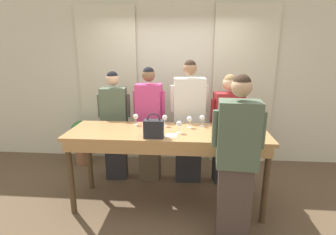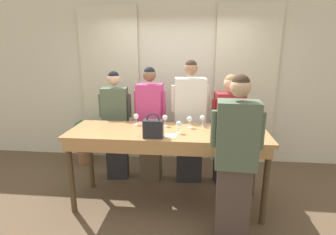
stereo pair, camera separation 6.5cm
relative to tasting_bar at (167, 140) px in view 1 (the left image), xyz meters
name	(u,v)px [view 1 (the left image)]	position (x,y,z in m)	size (l,w,h in m)	color
ground_plane	(168,203)	(0.00, 0.03, -0.89)	(18.00, 18.00, 0.00)	brown
wall_back	(175,83)	(0.00, 1.56, 0.51)	(12.00, 0.06, 2.80)	beige
curtain_panel_left	(108,86)	(-1.17, 1.50, 0.45)	(1.03, 0.03, 2.69)	beige
curtain_panel_right	(243,87)	(1.17, 1.50, 0.45)	(1.03, 0.03, 2.69)	beige
tasting_bar	(167,140)	(0.00, 0.00, 0.00)	(2.44, 0.76, 1.01)	#B27F4C
wine_bottle	(223,121)	(0.68, 0.13, 0.22)	(0.07, 0.07, 0.29)	black
handbag	(154,128)	(-0.14, -0.23, 0.22)	(0.22, 0.12, 0.29)	#232328
wine_glass_front_left	(179,124)	(0.14, -0.04, 0.22)	(0.07, 0.07, 0.15)	white
wine_glass_front_mid	(245,130)	(0.88, -0.21, 0.22)	(0.07, 0.07, 0.15)	white
wine_glass_front_right	(202,118)	(0.43, 0.26, 0.22)	(0.07, 0.07, 0.15)	white
wine_glass_center_left	(165,118)	(-0.05, 0.23, 0.22)	(0.07, 0.07, 0.15)	white
wine_glass_center_mid	(136,117)	(-0.44, 0.26, 0.22)	(0.07, 0.07, 0.15)	white
wine_glass_center_right	(189,119)	(0.27, 0.19, 0.22)	(0.07, 0.07, 0.15)	white
wine_glass_back_left	(256,122)	(1.09, 0.15, 0.22)	(0.07, 0.07, 0.15)	white
napkin	(171,135)	(0.06, -0.15, 0.12)	(0.13, 0.13, 0.00)	white
pen	(180,123)	(0.15, 0.35, 0.12)	(0.15, 0.03, 0.01)	black
guest_olive_jacket	(115,126)	(-0.86, 0.70, -0.05)	(0.49, 0.32, 1.67)	#28282D
guest_pink_top	(149,124)	(-0.33, 0.70, -0.01)	(0.48, 0.29, 1.74)	brown
guest_cream_sweater	(189,122)	(0.26, 0.70, 0.04)	(0.56, 0.29, 1.84)	#28282D
guest_striped_shirt	(227,129)	(0.83, 0.70, -0.05)	(0.52, 0.31, 1.64)	#28282D
host_pouring	(236,161)	(0.74, -0.55, 0.00)	(0.52, 0.30, 1.76)	#473833
potted_plant	(82,139)	(-1.60, 1.15, -0.45)	(0.40, 0.40, 0.79)	#935B3D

